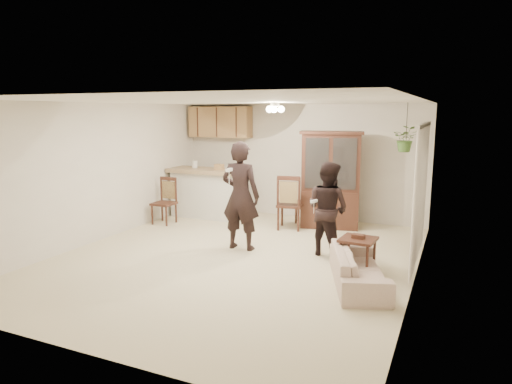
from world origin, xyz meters
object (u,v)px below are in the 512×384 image
at_px(china_hutch, 331,181).
at_px(child, 327,215).
at_px(chair_bar, 164,211).
at_px(chair_hutch_left, 308,211).
at_px(sofa, 359,259).
at_px(chair_hutch_right, 290,214).
at_px(side_table, 358,255).
at_px(adult, 241,198).

bearing_deg(china_hutch, child, -88.21).
relative_size(chair_bar, chair_hutch_left, 0.90).
height_order(sofa, chair_hutch_right, chair_hutch_right).
relative_size(chair_hutch_left, chair_hutch_right, 0.98).
height_order(chair_hutch_left, chair_hutch_right, chair_hutch_right).
xyz_separation_m(chair_bar, chair_hutch_right, (2.58, 0.67, 0.04)).
height_order(side_table, chair_bar, chair_bar).
distance_m(child, chair_hutch_right, 1.80).
bearing_deg(child, side_table, 154.37).
bearing_deg(china_hutch, sofa, -79.55).
bearing_deg(chair_hutch_left, china_hutch, 50.64).
distance_m(child, side_table, 1.04).
height_order(adult, chair_hutch_left, adult).
xyz_separation_m(adult, chair_hutch_right, (0.31, 1.63, -0.59)).
relative_size(sofa, chair_hutch_right, 1.70).
distance_m(chair_hutch_left, chair_hutch_right, 0.50).
bearing_deg(sofa, side_table, -6.20).
distance_m(adult, side_table, 2.23).
relative_size(sofa, china_hutch, 0.96).
xyz_separation_m(china_hutch, chair_bar, (-3.28, -1.10, -0.69)).
xyz_separation_m(child, side_table, (0.65, -0.70, -0.40)).
relative_size(child, china_hutch, 0.69).
xyz_separation_m(side_table, chair_bar, (-4.36, 1.38, -0.00)).
height_order(china_hutch, chair_bar, china_hutch).
bearing_deg(side_table, china_hutch, 113.45).
bearing_deg(adult, chair_bar, -24.28).
relative_size(side_table, chair_hutch_left, 0.55).
height_order(china_hutch, chair_hutch_right, china_hutch).
xyz_separation_m(china_hutch, side_table, (1.08, -2.48, -0.69)).
relative_size(sofa, chair_bar, 1.93).
height_order(china_hutch, chair_hutch_left, china_hutch).
bearing_deg(chair_bar, chair_hutch_left, 21.53).
bearing_deg(chair_hutch_left, sofa, -9.38).
height_order(side_table, chair_hutch_right, chair_hutch_right).
distance_m(china_hutch, chair_hutch_right, 1.05).
relative_size(chair_bar, chair_hutch_right, 0.88).
bearing_deg(china_hutch, chair_bar, -173.03).
bearing_deg(china_hutch, chair_hutch_right, -160.16).
bearing_deg(side_table, chair_hutch_left, 121.69).
relative_size(sofa, chair_hutch_left, 1.73).
distance_m(sofa, child, 1.39).
xyz_separation_m(sofa, chair_hutch_right, (-1.88, 2.47, -0.05)).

